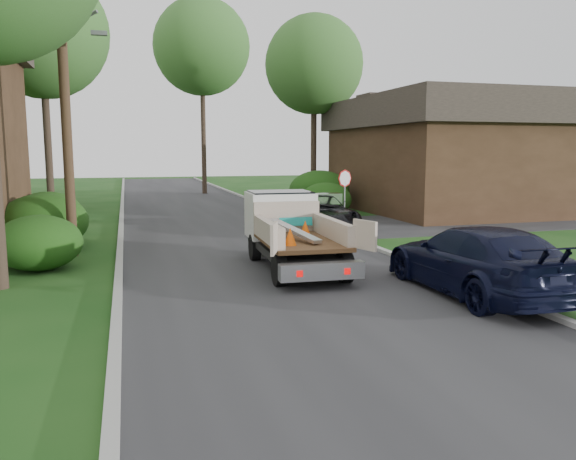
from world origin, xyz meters
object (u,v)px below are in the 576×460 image
at_px(tree_right_far, 314,65).
at_px(navy_suv, 476,260).
at_px(utility_pole, 65,87).
at_px(black_pickup, 318,214).
at_px(tree_left_far, 41,32).
at_px(flatbed_truck, 288,226).
at_px(tree_center_far, 202,47).
at_px(house_right, 443,153).
at_px(stop_sign, 345,186).

distance_m(tree_right_far, navy_suv, 24.14).
height_order(utility_pole, black_pickup, utility_pole).
height_order(tree_left_far, navy_suv, tree_left_far).
relative_size(tree_left_far, flatbed_truck, 2.22).
xyz_separation_m(tree_right_far, tree_center_far, (-5.50, 10.00, 2.50)).
relative_size(tree_left_far, navy_suv, 2.23).
xyz_separation_m(tree_center_far, navy_suv, (1.80, -32.58, -10.18)).
bearing_deg(navy_suv, flatbed_truck, -54.35).
bearing_deg(house_right, tree_left_far, 171.67).
bearing_deg(tree_center_far, stop_sign, -81.34).
distance_m(utility_pole, tree_left_far, 12.77).
relative_size(stop_sign, tree_center_far, 0.17).
height_order(stop_sign, tree_right_far, tree_right_far).
distance_m(tree_right_far, black_pickup, 14.92).
bearing_deg(black_pickup, navy_suv, -82.63).
height_order(flatbed_truck, black_pickup, flatbed_truck).
relative_size(utility_pole, navy_suv, 1.83).
xyz_separation_m(house_right, black_pickup, (-9.40, -6.16, -2.40)).
bearing_deg(flatbed_truck, tree_right_far, 71.56).
relative_size(stop_sign, flatbed_truck, 0.45).
height_order(tree_center_far, flatbed_truck, tree_center_far).
relative_size(black_pickup, navy_suv, 0.99).
bearing_deg(tree_right_far, stop_sign, -101.81).
bearing_deg(tree_right_far, house_right, -47.49).
height_order(stop_sign, tree_left_far, tree_left_far).
distance_m(flatbed_truck, navy_suv, 5.55).
xyz_separation_m(utility_pole, flatbed_truck, (6.11, -3.02, -4.06)).
bearing_deg(flatbed_truck, navy_suv, -52.64).
bearing_deg(tree_left_far, tree_right_far, 11.31).
height_order(utility_pole, tree_center_far, tree_center_far).
xyz_separation_m(tree_left_far, tree_center_far, (9.50, 13.00, 2.00)).
height_order(tree_right_far, navy_suv, tree_right_far).
relative_size(utility_pole, flatbed_truck, 1.82).
distance_m(stop_sign, tree_left_far, 16.65).
bearing_deg(house_right, utility_pole, -153.99).
height_order(tree_center_far, black_pickup, tree_center_far).
distance_m(stop_sign, navy_suv, 11.71).
bearing_deg(house_right, stop_sign, -147.34).
bearing_deg(tree_left_far, utility_pole, -80.46).
relative_size(stop_sign, navy_suv, 0.45).
xyz_separation_m(tree_left_far, black_pickup, (11.10, -9.16, -8.23)).
bearing_deg(flatbed_truck, utility_pole, 156.11).
relative_size(tree_left_far, black_pickup, 2.25).
height_order(tree_center_far, navy_suv, tree_center_far).
bearing_deg(black_pickup, tree_center_far, 100.40).
height_order(stop_sign, black_pickup, stop_sign).
xyz_separation_m(stop_sign, utility_pole, (-10.68, -4.02, 3.40)).
distance_m(stop_sign, black_pickup, 2.22).
height_order(house_right, flatbed_truck, house_right).
relative_size(house_right, black_pickup, 2.39).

